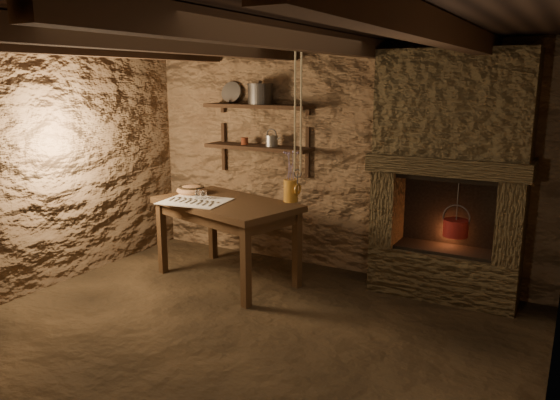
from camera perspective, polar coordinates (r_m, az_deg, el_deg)
The scene contains 23 objects.
floor at distance 4.50m, azimuth -5.20°, elevation -14.45°, with size 4.50×4.50×0.00m, color black.
back_wall at distance 5.83m, azimuth 5.70°, elevation 4.20°, with size 4.50×0.04×2.40m, color #503725.
left_wall at distance 5.67m, azimuth -24.64°, elevation 2.88°, with size 0.04×4.00×2.40m, color #503725.
ceiling at distance 4.03m, azimuth -5.90°, elevation 17.62°, with size 4.50×4.00×0.04m, color black.
beam_far_left at distance 5.03m, azimuth -20.54°, elevation 14.87°, with size 0.14×3.95×0.16m, color black.
beam_mid_left at distance 4.33m, azimuth -11.53°, elevation 15.89°, with size 0.14×3.95×0.16m, color black.
beam_mid_right at distance 3.76m, azimuth 0.67°, elevation 16.68°, with size 0.14×3.95×0.16m, color black.
beam_far_right at distance 3.40m, azimuth 16.33°, elevation 16.64°, with size 0.14×3.95×0.16m, color black.
shelf_lower at distance 6.06m, azimuth -2.31°, elevation 5.53°, with size 1.25×0.30×0.04m, color black.
shelf_upper at distance 6.03m, azimuth -2.35°, elevation 9.78°, with size 1.25×0.30×0.04m, color black.
hearth at distance 5.23m, azimuth 17.34°, elevation 3.04°, with size 1.43×0.51×2.30m.
work_table at distance 5.62m, azimuth -5.56°, elevation -3.95°, with size 1.63×1.18×0.84m.
linen_cloth at distance 5.54m, azimuth -8.87°, elevation -0.13°, with size 0.63×0.51×0.01m, color white.
pewter_cutlery_row at distance 5.52m, azimuth -9.01°, elevation -0.07°, with size 0.53×0.20×0.01m, color gray, non-canonical shape.
drinking_glasses at distance 5.61m, azimuth -7.96°, elevation 0.54°, with size 0.20×0.06×0.08m, color silver, non-canonical shape.
stoneware_jug at distance 5.43m, azimuth 1.18°, elevation 2.12°, with size 0.16×0.15×0.52m.
wooden_bowl at distance 5.92m, azimuth -9.24°, elevation 1.01°, with size 0.32×0.32×0.11m, color #9E6B44.
iron_stockpot at distance 6.00m, azimuth -2.07°, elevation 10.93°, with size 0.27×0.27×0.20m, color #2C2927.
tin_pan at distance 6.33m, azimuth -5.09°, elevation 11.14°, with size 0.24×0.24×0.03m, color gray.
small_kettle at distance 5.97m, azimuth -0.88°, elevation 6.20°, with size 0.18×0.13×0.19m, color gray, non-canonical shape.
rusty_tin at distance 6.15m, azimuth -3.72°, elevation 6.16°, with size 0.08×0.08×0.08m, color #5D2212.
red_pot at distance 5.27m, azimuth 17.89°, elevation -2.67°, with size 0.26×0.26×0.54m.
hanging_ropes at distance 4.89m, azimuth 1.89°, elevation 9.74°, with size 0.08×0.08×1.20m, color tan, non-canonical shape.
Camera 1 is at (2.29, -3.30, 2.04)m, focal length 35.00 mm.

